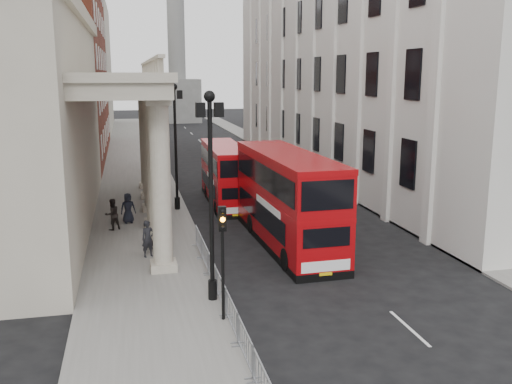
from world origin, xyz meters
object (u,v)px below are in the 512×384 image
(bus_far, at_px, (225,173))
(pedestrian_a, at_px, (148,239))
(lamp_post_south, at_px, (211,183))
(bus_near, at_px, (287,197))
(pedestrian_c, at_px, (128,208))
(lamp_post_mid, at_px, (175,138))
(pedestrian_b, at_px, (112,214))
(traffic_light, at_px, (223,242))
(monument_column, at_px, (176,35))
(lamp_post_north, at_px, (161,119))

(bus_far, height_order, pedestrian_a, bus_far)
(lamp_post_south, distance_m, bus_near, 8.88)
(pedestrian_a, xyz_separation_m, pedestrian_c, (-0.93, 6.93, -0.00))
(lamp_post_south, xyz_separation_m, pedestrian_a, (-2.30, 6.12, -3.87))
(lamp_post_mid, relative_size, bus_near, 0.72)
(lamp_post_south, relative_size, bus_far, 0.87)
(lamp_post_south, xyz_separation_m, bus_near, (5.06, 6.92, -2.30))
(bus_far, bearing_deg, pedestrian_c, -144.93)
(lamp_post_mid, distance_m, pedestrian_c, 5.84)
(lamp_post_south, xyz_separation_m, bus_far, (3.53, 17.57, -2.75))
(bus_far, relative_size, pedestrian_b, 5.20)
(lamp_post_mid, xyz_separation_m, pedestrian_a, (-2.30, -9.88, -3.87))
(bus_near, distance_m, bus_far, 10.77)
(traffic_light, distance_m, pedestrian_a, 8.73)
(lamp_post_south, height_order, traffic_light, lamp_post_south)
(bus_far, bearing_deg, bus_near, -80.55)
(bus_near, height_order, pedestrian_c, bus_near)
(monument_column, xyz_separation_m, bus_far, (-3.07, -70.43, -13.82))
(monument_column, relative_size, traffic_light, 12.60)
(lamp_post_south, xyz_separation_m, pedestrian_c, (-3.23, 13.05, -3.87))
(lamp_post_mid, distance_m, bus_near, 10.65)
(traffic_light, relative_size, bus_near, 0.37)
(bus_near, relative_size, pedestrian_a, 6.30)
(traffic_light, bearing_deg, bus_far, 80.08)
(lamp_post_south, distance_m, pedestrian_c, 13.99)
(lamp_post_mid, bearing_deg, lamp_post_south, -90.00)
(lamp_post_south, height_order, bus_far, lamp_post_south)
(lamp_post_mid, height_order, lamp_post_north, same)
(monument_column, relative_size, pedestrian_b, 29.31)
(monument_column, relative_size, pedestrian_c, 29.48)
(lamp_post_south, distance_m, pedestrian_a, 7.60)
(lamp_post_south, bearing_deg, bus_near, 53.82)
(monument_column, distance_m, pedestrian_b, 78.57)
(monument_column, height_order, lamp_post_mid, monument_column)
(traffic_light, relative_size, pedestrian_b, 2.33)
(monument_column, relative_size, lamp_post_south, 6.51)
(traffic_light, distance_m, bus_near, 10.24)
(bus_near, distance_m, pedestrian_c, 10.43)
(lamp_post_north, xyz_separation_m, pedestrian_c, (-3.23, -18.95, -3.87))
(bus_far, distance_m, pedestrian_b, 9.77)
(monument_column, xyz_separation_m, lamp_post_north, (-6.60, -56.00, -11.07))
(lamp_post_mid, bearing_deg, bus_near, -60.87)
(pedestrian_c, bearing_deg, pedestrian_a, -91.82)
(lamp_post_north, height_order, bus_far, lamp_post_north)
(monument_column, height_order, traffic_light, monument_column)
(lamp_post_mid, xyz_separation_m, pedestrian_c, (-3.23, -2.95, -3.87))
(monument_column, bearing_deg, lamp_post_mid, -95.24)
(bus_near, bearing_deg, traffic_light, -120.75)
(lamp_post_mid, height_order, pedestrian_c, lamp_post_mid)
(monument_column, bearing_deg, pedestrian_b, -98.00)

